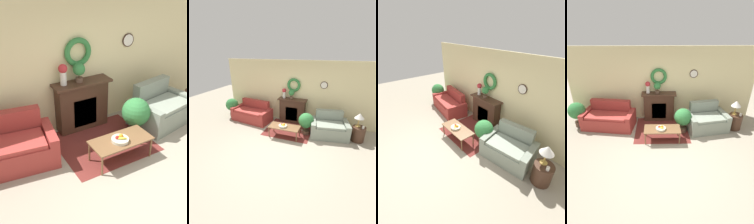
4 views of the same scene
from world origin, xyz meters
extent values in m
plane|color=#9E937F|center=(0.00, 0.00, 0.00)|extent=(16.00, 16.00, 0.00)
cube|color=maroon|center=(-0.04, 1.60, 0.00)|extent=(1.84, 1.63, 0.01)
cube|color=beige|center=(0.00, 2.57, 1.35)|extent=(6.80, 0.06, 2.70)
cylinder|color=#382319|center=(1.12, 2.52, 1.75)|extent=(0.29, 0.02, 0.29)
cylinder|color=white|center=(1.12, 2.51, 1.75)|extent=(0.25, 0.01, 0.25)
torus|color=#337A3D|center=(-0.13, 2.48, 1.67)|extent=(0.58, 0.11, 0.58)
cube|color=#42281C|center=(-0.13, 2.37, 0.52)|extent=(1.12, 0.34, 1.04)
cube|color=black|center=(-0.13, 2.21, 0.43)|extent=(0.54, 0.02, 0.63)
cube|color=orange|center=(-0.13, 2.20, 0.36)|extent=(0.43, 0.01, 0.34)
cube|color=#42281C|center=(-0.13, 2.33, 1.07)|extent=(1.26, 0.41, 0.05)
cube|color=#9E332D|center=(-1.94, 1.75, 0.23)|extent=(1.52, 0.86, 0.46)
cube|color=#9E332D|center=(-1.88, 2.18, 0.46)|extent=(1.46, 0.38, 0.92)
cube|color=#9E332D|center=(-1.13, 1.74, 0.30)|extent=(0.28, 0.88, 0.60)
cube|color=#AD3832|center=(-1.94, 1.75, 0.50)|extent=(1.46, 0.80, 0.08)
cube|color=gray|center=(1.55, 1.54, 0.23)|extent=(1.13, 0.87, 0.47)
cube|color=gray|center=(1.47, 1.99, 0.46)|extent=(1.04, 0.37, 0.92)
cube|color=gray|center=(0.95, 1.54, 0.30)|extent=(0.32, 0.92, 0.61)
cube|color=gray|center=(2.12, 1.74, 0.30)|extent=(0.32, 0.92, 0.61)
cube|color=gray|center=(1.55, 1.54, 0.51)|extent=(1.08, 0.81, 0.08)
cube|color=brown|center=(-0.04, 1.01, 0.42)|extent=(1.14, 0.53, 0.03)
cylinder|color=brown|center=(-0.57, 0.78, 0.20)|extent=(0.04, 0.04, 0.40)
cylinder|color=brown|center=(0.49, 0.78, 0.20)|extent=(0.04, 0.04, 0.40)
cylinder|color=brown|center=(-0.57, 1.23, 0.20)|extent=(0.04, 0.04, 0.40)
cylinder|color=brown|center=(0.49, 1.23, 0.20)|extent=(0.04, 0.04, 0.40)
cylinder|color=beige|center=(-0.09, 0.97, 0.46)|extent=(0.31, 0.31, 0.06)
sphere|color=#B2231E|center=(-0.14, 0.99, 0.51)|extent=(0.07, 0.07, 0.07)
sphere|color=orange|center=(-0.06, 1.00, 0.51)|extent=(0.08, 0.08, 0.08)
sphere|color=orange|center=(-0.04, 1.01, 0.51)|extent=(0.07, 0.07, 0.07)
ellipsoid|color=yellow|center=(-0.07, 0.93, 0.51)|extent=(0.17, 0.12, 0.04)
cylinder|color=silver|center=(-0.52, 2.37, 1.23)|extent=(0.13, 0.13, 0.27)
sphere|color=#B72D33|center=(-0.52, 2.37, 1.43)|extent=(0.18, 0.18, 0.18)
cylinder|color=brown|center=(-0.19, 2.35, 1.14)|extent=(0.15, 0.15, 0.10)
cylinder|color=#4C3823|center=(-0.19, 2.35, 1.23)|extent=(0.02, 0.02, 0.07)
sphere|color=#337A3D|center=(-0.19, 2.35, 1.37)|extent=(0.26, 0.26, 0.26)
cylinder|color=brown|center=(0.67, 1.51, 0.08)|extent=(0.32, 0.32, 0.15)
cylinder|color=#4C3823|center=(0.67, 1.51, 0.23)|extent=(0.05, 0.05, 0.16)
sphere|color=#337A3D|center=(0.67, 1.51, 0.56)|extent=(0.59, 0.59, 0.59)
camera|label=1|loc=(-2.40, -2.13, 3.16)|focal=42.00mm
camera|label=2|loc=(1.58, -3.67, 3.05)|focal=24.00mm
camera|label=3|loc=(3.32, -1.15, 3.29)|focal=24.00mm
camera|label=4|loc=(-0.19, -3.59, 3.47)|focal=28.00mm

